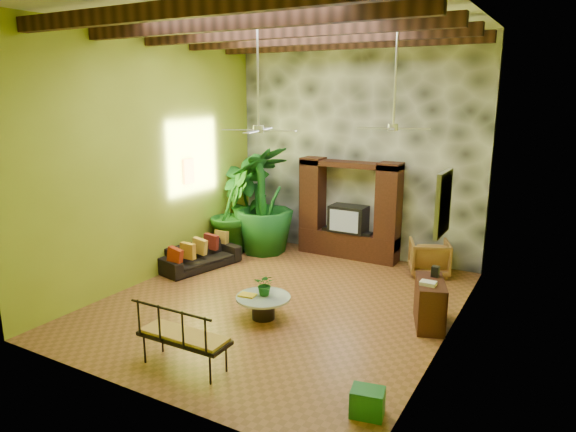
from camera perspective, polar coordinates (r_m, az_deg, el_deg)
The scene contains 23 objects.
ground at distance 9.71m, azimuth -0.74°, elevation -9.46°, with size 7.00×7.00×0.00m, color brown.
ceiling at distance 9.01m, azimuth -0.84°, elevation 21.23°, with size 6.00×7.00×0.02m, color silver.
back_wall at distance 12.15m, azimuth 7.64°, elevation 7.32°, with size 6.00×0.02×5.00m, color olive.
left_wall at distance 10.84m, azimuth -14.69°, elevation 6.26°, with size 0.02×7.00×5.00m, color olive.
right_wall at distance 7.96m, azimuth 18.23°, elevation 3.51°, with size 0.02×7.00×5.00m, color olive.
stone_accent_wall at distance 12.10m, azimuth 7.53°, elevation 7.30°, with size 5.98×0.10×4.98m, color #323439.
ceiling_beams at distance 8.99m, azimuth -0.84°, elevation 19.84°, with size 5.95×5.36×0.22m.
entertainment_center at distance 12.09m, azimuth 6.76°, elevation -0.08°, with size 2.40×0.55×2.30m.
ceiling_fan_front at distance 8.71m, azimuth -3.32°, elevation 10.94°, with size 1.28×1.28×1.86m.
ceiling_fan_back at distance 9.38m, azimuth 11.65°, elevation 10.88°, with size 1.28×1.28×1.86m.
wall_art_mask at distance 11.60m, azimuth -11.00°, elevation 4.91°, with size 0.06×0.32×0.55m, color gold.
wall_art_painting at distance 7.43m, azimuth 16.87°, elevation 1.35°, with size 0.06×0.70×0.90m, color #285894.
sofa at distance 11.55m, azimuth -9.73°, elevation -4.42°, with size 1.83×0.72×0.54m, color black.
wicker_armchair at distance 11.38m, azimuth 15.41°, elevation -4.45°, with size 0.80×0.82×0.75m, color olive.
tall_plant_a at distance 12.77m, azimuth -4.74°, elevation 1.45°, with size 1.19×0.80×2.25m, color #1A631F.
tall_plant_b at distance 12.36m, azimuth -6.36°, elevation 0.57°, with size 1.14×0.92×2.07m, color #1C5C18.
tall_plant_c at distance 12.29m, azimuth -2.78°, elevation 1.79°, with size 1.45×1.45×2.58m, color #16551C.
coffee_table at distance 8.95m, azimuth -2.76°, elevation -9.76°, with size 0.94×0.94×0.40m.
centerpiece_plant at distance 8.88m, azimuth -2.55°, elevation -7.60°, with size 0.35×0.30×0.39m, color #16561A.
yellow_tray at distance 8.92m, azimuth -4.54°, elevation -8.76°, with size 0.28×0.20×0.03m, color yellow.
iron_bench at distance 7.43m, azimuth -11.92°, elevation -12.69°, with size 1.38×0.52×0.57m.
side_console at distance 8.95m, azimuth 15.47°, elevation -9.33°, with size 0.44×0.98×0.78m, color #392212.
green_bin at distance 6.62m, azimuth 8.82°, elevation -19.78°, with size 0.40×0.30×0.35m, color #1D6D1E.
Camera 1 is at (4.51, -7.71, 3.80)m, focal length 32.00 mm.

